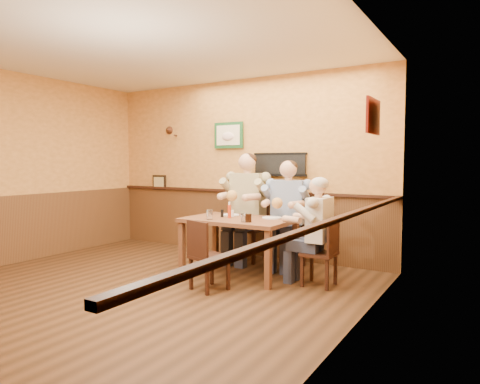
% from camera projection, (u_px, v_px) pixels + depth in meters
% --- Properties ---
extents(room, '(5.02, 5.03, 2.81)m').
position_uv_depth(room, '(144.00, 144.00, 4.81)').
color(room, '#352010').
rests_on(room, ground).
extents(dining_table, '(1.40, 0.90, 0.75)m').
position_uv_depth(dining_table, '(239.00, 225.00, 5.61)').
color(dining_table, brown).
rests_on(dining_table, ground).
extents(chair_back_left, '(0.49, 0.49, 1.02)m').
position_uv_depth(chair_back_left, '(248.00, 227.00, 6.44)').
color(chair_back_left, '#361B11').
rests_on(chair_back_left, ground).
extents(chair_back_right, '(0.48, 0.48, 0.95)m').
position_uv_depth(chair_back_right, '(288.00, 234.00, 6.04)').
color(chair_back_right, '#361B11').
rests_on(chair_back_right, ground).
extents(chair_right_end, '(0.38, 0.38, 0.82)m').
position_uv_depth(chair_right_end, '(319.00, 252.00, 5.12)').
color(chair_right_end, '#361B11').
rests_on(chair_right_end, ground).
extents(chair_near_side, '(0.47, 0.47, 0.82)m').
position_uv_depth(chair_near_side, '(209.00, 255.00, 4.96)').
color(chair_near_side, '#361B11').
rests_on(chair_near_side, ground).
extents(diner_tan_shirt, '(0.70, 0.70, 1.45)m').
position_uv_depth(diner_tan_shirt, '(248.00, 213.00, 6.42)').
color(diner_tan_shirt, tan).
rests_on(diner_tan_shirt, ground).
extents(diner_blue_polo, '(0.68, 0.68, 1.36)m').
position_uv_depth(diner_blue_polo, '(289.00, 219.00, 6.03)').
color(diner_blue_polo, '#778CB3').
rests_on(diner_blue_polo, ground).
extents(diner_white_elder, '(0.54, 0.54, 1.17)m').
position_uv_depth(diner_white_elder, '(319.00, 237.00, 5.11)').
color(diner_white_elder, silver).
rests_on(diner_white_elder, ground).
extents(water_glass_left, '(0.10, 0.10, 0.13)m').
position_uv_depth(water_glass_left, '(210.00, 215.00, 5.48)').
color(water_glass_left, white).
rests_on(water_glass_left, dining_table).
extents(water_glass_mid, '(0.09, 0.09, 0.11)m').
position_uv_depth(water_glass_mid, '(244.00, 218.00, 5.26)').
color(water_glass_mid, silver).
rests_on(water_glass_mid, dining_table).
extents(cola_tumbler, '(0.10, 0.10, 0.10)m').
position_uv_depth(cola_tumbler, '(248.00, 218.00, 5.23)').
color(cola_tumbler, black).
rests_on(cola_tumbler, dining_table).
extents(hot_sauce_bottle, '(0.06, 0.06, 0.19)m').
position_uv_depth(hot_sauce_bottle, '(229.00, 211.00, 5.63)').
color(hot_sauce_bottle, '#BF3614').
rests_on(hot_sauce_bottle, dining_table).
extents(salt_shaker, '(0.04, 0.04, 0.09)m').
position_uv_depth(salt_shaker, '(233.00, 213.00, 5.77)').
color(salt_shaker, white).
rests_on(salt_shaker, dining_table).
extents(pepper_shaker, '(0.05, 0.05, 0.10)m').
position_uv_depth(pepper_shaker, '(222.00, 213.00, 5.71)').
color(pepper_shaker, black).
rests_on(pepper_shaker, dining_table).
extents(plate_far_left, '(0.30, 0.30, 0.02)m').
position_uv_depth(plate_far_left, '(231.00, 215.00, 5.89)').
color(plate_far_left, silver).
rests_on(plate_far_left, dining_table).
extents(plate_far_right, '(0.29, 0.29, 0.02)m').
position_uv_depth(plate_far_right, '(272.00, 218.00, 5.59)').
color(plate_far_right, silver).
rests_on(plate_far_right, dining_table).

